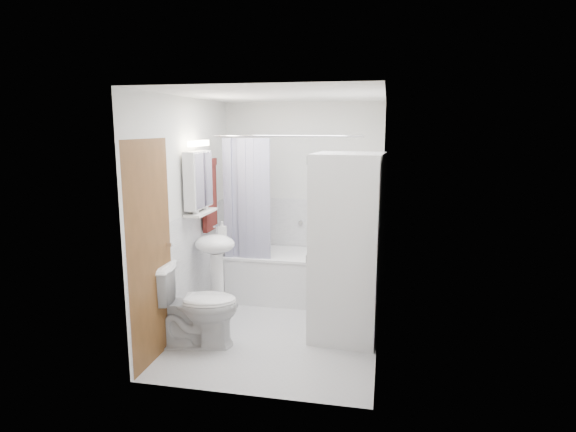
% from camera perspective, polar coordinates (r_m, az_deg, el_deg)
% --- Properties ---
extents(floor, '(2.60, 2.60, 0.00)m').
position_cam_1_polar(floor, '(5.21, -0.87, -13.23)').
color(floor, '#BDBDC1').
rests_on(floor, ground).
extents(room_walls, '(2.60, 2.60, 2.60)m').
position_cam_1_polar(room_walls, '(4.81, -0.92, 3.21)').
color(room_walls, silver).
rests_on(room_walls, ground).
extents(wainscot, '(1.98, 2.58, 2.58)m').
position_cam_1_polar(wainscot, '(5.27, -0.20, -5.99)').
color(wainscot, white).
rests_on(wainscot, ground).
extents(door, '(0.05, 2.00, 2.00)m').
position_cam_1_polar(door, '(4.69, -13.82, -3.33)').
color(door, brown).
rests_on(door, ground).
extents(bathtub, '(1.52, 0.72, 0.58)m').
position_cam_1_polar(bathtub, '(5.95, 0.43, -6.86)').
color(bathtub, white).
rests_on(bathtub, ground).
extents(tub_spout, '(0.04, 0.12, 0.04)m').
position_cam_1_polar(tub_spout, '(6.09, 2.89, -0.84)').
color(tub_spout, silver).
rests_on(tub_spout, room_walls).
extents(curtain_rod, '(1.70, 0.02, 0.02)m').
position_cam_1_polar(curtain_rod, '(5.39, -0.16, 9.47)').
color(curtain_rod, silver).
rests_on(curtain_rod, room_walls).
extents(shower_curtain, '(0.55, 0.02, 1.45)m').
position_cam_1_polar(shower_curtain, '(5.57, -4.94, 1.72)').
color(shower_curtain, '#151343').
rests_on(shower_curtain, curtain_rod).
extents(sink, '(0.44, 0.37, 1.04)m').
position_cam_1_polar(sink, '(5.30, -8.57, -4.85)').
color(sink, white).
rests_on(sink, ground).
extents(medicine_cabinet, '(0.13, 0.50, 0.71)m').
position_cam_1_polar(medicine_cabinet, '(5.16, -10.56, 4.42)').
color(medicine_cabinet, white).
rests_on(medicine_cabinet, room_walls).
extents(shelf, '(0.18, 0.54, 0.02)m').
position_cam_1_polar(shelf, '(5.21, -10.28, 0.42)').
color(shelf, silver).
rests_on(shelf, room_walls).
extents(shower_caddy, '(0.22, 0.06, 0.02)m').
position_cam_1_polar(shower_caddy, '(6.03, 3.36, 1.46)').
color(shower_caddy, silver).
rests_on(shower_caddy, room_walls).
extents(towel, '(0.07, 0.35, 0.83)m').
position_cam_1_polar(towel, '(5.57, -9.29, 2.64)').
color(towel, '#591F16').
rests_on(towel, room_walls).
extents(washer_dryer, '(0.72, 0.71, 1.85)m').
position_cam_1_polar(washer_dryer, '(4.78, 6.97, -3.74)').
color(washer_dryer, white).
rests_on(washer_dryer, ground).
extents(toilet, '(0.90, 0.61, 0.81)m').
position_cam_1_polar(toilet, '(4.80, -10.83, -10.35)').
color(toilet, white).
rests_on(toilet, ground).
extents(soap_pump, '(0.08, 0.17, 0.08)m').
position_cam_1_polar(soap_pump, '(5.33, -7.80, -2.02)').
color(soap_pump, gray).
rests_on(soap_pump, sink).
extents(shelf_bottle, '(0.07, 0.18, 0.07)m').
position_cam_1_polar(shelf_bottle, '(5.06, -10.92, 0.66)').
color(shelf_bottle, gray).
rests_on(shelf_bottle, shelf).
extents(shelf_cup, '(0.10, 0.09, 0.10)m').
position_cam_1_polar(shelf_cup, '(5.31, -9.82, 1.31)').
color(shelf_cup, gray).
rests_on(shelf_cup, shelf).
extents(shampoo_a, '(0.13, 0.17, 0.13)m').
position_cam_1_polar(shampoo_a, '(6.00, 4.92, 2.12)').
color(shampoo_a, gray).
rests_on(shampoo_a, shower_caddy).
extents(shampoo_b, '(0.08, 0.21, 0.08)m').
position_cam_1_polar(shampoo_b, '(5.99, 6.06, 1.84)').
color(shampoo_b, navy).
rests_on(shampoo_b, shower_caddy).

